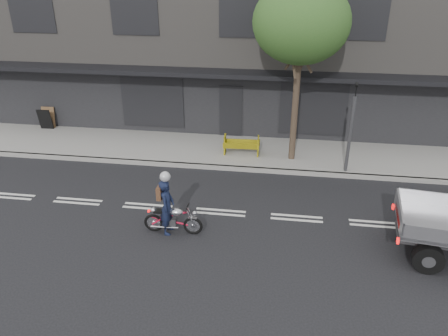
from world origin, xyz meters
The scene contains 10 objects.
ground centered at (0.00, 0.00, 0.00)m, with size 80.00×80.00×0.00m, color black.
sidewalk centered at (0.00, 4.70, 0.07)m, with size 32.00×3.20×0.15m, color gray.
kerb centered at (0.00, 3.10, 0.07)m, with size 32.00×0.20×0.15m, color gray.
building_main centered at (0.00, 11.30, 4.00)m, with size 26.00×10.00×8.00m, color slate.
street_tree centered at (2.20, 4.20, 5.28)m, with size 3.40×3.40×6.74m.
traffic_light_pole centered at (4.20, 3.35, 1.65)m, with size 0.12×0.12×3.50m.
motorcycle centered at (-1.20, -1.30, 0.46)m, with size 1.75×0.51×0.90m.
rider centered at (-1.35, -1.30, 0.84)m, with size 0.62×0.40×1.69m, color #121933.
construction_barrier centered at (0.19, 4.10, 0.55)m, with size 1.43×0.57×0.80m, color yellow, non-canonical shape.
sandwich_board centered at (-9.03, 5.82, 0.63)m, with size 0.61×0.41×0.97m, color black, non-canonical shape.
Camera 1 is at (1.83, -11.75, 7.31)m, focal length 35.00 mm.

